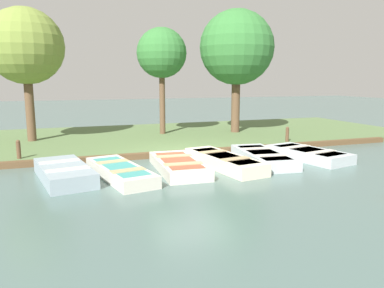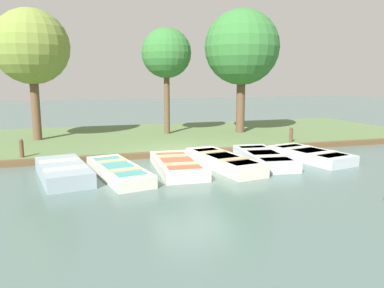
{
  "view_description": "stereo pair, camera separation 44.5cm",
  "coord_description": "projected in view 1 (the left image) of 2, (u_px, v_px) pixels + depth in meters",
  "views": [
    {
      "loc": [
        11.54,
        -4.04,
        2.69
      ],
      "look_at": [
        0.47,
        -0.13,
        0.65
      ],
      "focal_mm": 35.0,
      "sensor_mm": 36.0,
      "label": 1
    },
    {
      "loc": [
        11.68,
        -3.61,
        2.69
      ],
      "look_at": [
        0.47,
        -0.13,
        0.65
      ],
      "focal_mm": 35.0,
      "sensor_mm": 36.0,
      "label": 2
    }
  ],
  "objects": [
    {
      "name": "rowboat_1",
      "position": [
        120.0,
        171.0,
        10.34
      ],
      "size": [
        3.32,
        1.61,
        0.35
      ],
      "rotation": [
        0.0,
        0.0,
        0.2
      ],
      "color": "beige",
      "rests_on": "ground_plane"
    },
    {
      "name": "rowboat_4",
      "position": [
        263.0,
        157.0,
        12.29
      ],
      "size": [
        3.27,
        1.51,
        0.36
      ],
      "rotation": [
        0.0,
        0.0,
        -0.12
      ],
      "color": "#B2BCC1",
      "rests_on": "ground_plane"
    },
    {
      "name": "rowboat_5",
      "position": [
        308.0,
        154.0,
        12.75
      ],
      "size": [
        3.07,
        1.83,
        0.36
      ],
      "rotation": [
        0.0,
        0.0,
        0.21
      ],
      "color": "#B2BCC1",
      "rests_on": "ground_plane"
    },
    {
      "name": "dock_walkway",
      "position": [
        179.0,
        151.0,
        13.75
      ],
      "size": [
        1.25,
        18.15,
        0.19
      ],
      "color": "brown",
      "rests_on": "ground_plane"
    },
    {
      "name": "mooring_post_near",
      "position": [
        19.0,
        152.0,
        11.85
      ],
      "size": [
        0.13,
        0.13,
        0.8
      ],
      "color": "brown",
      "rests_on": "ground_plane"
    },
    {
      "name": "park_tree_center",
      "position": [
        237.0,
        48.0,
        17.26
      ],
      "size": [
        3.44,
        3.44,
        5.86
      ],
      "color": "brown",
      "rests_on": "ground_plane"
    },
    {
      "name": "ground_plane",
      "position": [
        191.0,
        161.0,
        12.51
      ],
      "size": [
        80.0,
        80.0,
        0.0
      ],
      "primitive_type": "plane",
      "color": "#4C6660"
    },
    {
      "name": "rowboat_3",
      "position": [
        224.0,
        161.0,
        11.56
      ],
      "size": [
        3.42,
        1.5,
        0.4
      ],
      "rotation": [
        0.0,
        0.0,
        0.16
      ],
      "color": "beige",
      "rests_on": "ground_plane"
    },
    {
      "name": "mooring_post_far",
      "position": [
        287.0,
        136.0,
        15.1
      ],
      "size": [
        0.13,
        0.13,
        0.8
      ],
      "color": "brown",
      "rests_on": "ground_plane"
    },
    {
      "name": "park_tree_left",
      "position": [
        162.0,
        54.0,
        16.74
      ],
      "size": [
        2.24,
        2.24,
        4.97
      ],
      "color": "brown",
      "rests_on": "ground_plane"
    },
    {
      "name": "rowboat_0",
      "position": [
        64.0,
        172.0,
        10.11
      ],
      "size": [
        3.0,
        1.65,
        0.42
      ],
      "rotation": [
        0.0,
        0.0,
        0.18
      ],
      "color": "#8C9EA8",
      "rests_on": "ground_plane"
    },
    {
      "name": "rowboat_2",
      "position": [
        178.0,
        165.0,
        11.12
      ],
      "size": [
        3.07,
        1.37,
        0.35
      ],
      "rotation": [
        0.0,
        0.0,
        -0.05
      ],
      "color": "beige",
      "rests_on": "ground_plane"
    },
    {
      "name": "shore_bank",
      "position": [
        155.0,
        136.0,
        17.13
      ],
      "size": [
        8.0,
        24.0,
        0.2
      ],
      "color": "#567042",
      "rests_on": "ground_plane"
    },
    {
      "name": "park_tree_far_left",
      "position": [
        25.0,
        47.0,
        14.7
      ],
      "size": [
        2.99,
        2.99,
        5.47
      ],
      "color": "brown",
      "rests_on": "ground_plane"
    }
  ]
}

